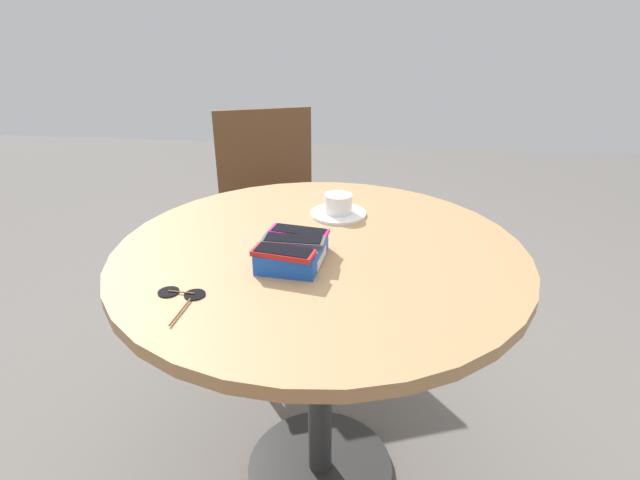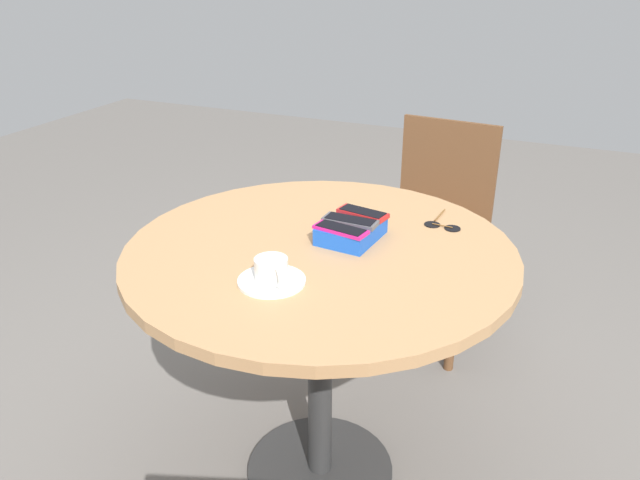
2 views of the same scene
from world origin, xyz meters
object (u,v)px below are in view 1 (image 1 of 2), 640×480
at_px(round_table, 320,292).
at_px(phone_magenta, 299,231).
at_px(phone_gray, 293,241).
at_px(coffee_cup, 338,203).
at_px(chair_near_window, 271,215).
at_px(phone_box, 293,252).
at_px(sunglasses, 181,295).
at_px(phone_red, 283,253).
at_px(saucer, 338,214).

relative_size(round_table, phone_magenta, 6.85).
xyz_separation_m(phone_gray, coffee_cup, (0.29, -0.08, -0.02)).
xyz_separation_m(coffee_cup, chair_near_window, (0.65, 0.34, -0.32)).
height_order(phone_box, coffee_cup, coffee_cup).
bearing_deg(round_table, coffee_cup, -6.61).
bearing_deg(sunglasses, round_table, -44.71).
bearing_deg(phone_red, saucer, -14.46).
bearing_deg(phone_magenta, sunglasses, 138.83).
bearing_deg(phone_magenta, phone_gray, 175.55).
relative_size(round_table, saucer, 6.41).
height_order(phone_box, phone_magenta, phone_magenta).
distance_m(phone_magenta, saucer, 0.25).
xyz_separation_m(phone_box, phone_gray, (0.00, -0.00, 0.03)).
distance_m(phone_magenta, sunglasses, 0.32).
distance_m(phone_box, phone_gray, 0.03).
relative_size(saucer, chair_near_window, 0.17).
bearing_deg(phone_box, chair_near_window, 15.34).
relative_size(phone_red, sunglasses, 1.02).
bearing_deg(chair_near_window, saucer, -152.40).
xyz_separation_m(phone_gray, chair_near_window, (0.94, 0.26, -0.33)).
distance_m(phone_box, phone_red, 0.07).
distance_m(round_table, phone_box, 0.18).
xyz_separation_m(phone_box, phone_magenta, (0.06, -0.01, 0.03)).
height_order(phone_gray, saucer, phone_gray).
height_order(coffee_cup, chair_near_window, chair_near_window).
bearing_deg(saucer, phone_magenta, 162.27).
distance_m(phone_red, sunglasses, 0.23).
bearing_deg(phone_magenta, round_table, -66.32).
distance_m(phone_gray, chair_near_window, 1.04).
xyz_separation_m(phone_magenta, chair_near_window, (0.89, 0.27, -0.33)).
relative_size(phone_red, phone_magenta, 0.98).
bearing_deg(saucer, sunglasses, 149.16).
relative_size(round_table, coffee_cup, 10.79).
xyz_separation_m(phone_box, coffee_cup, (0.30, -0.08, 0.01)).
distance_m(saucer, sunglasses, 0.55).
bearing_deg(saucer, phone_box, 164.52).
xyz_separation_m(saucer, chair_near_window, (0.65, 0.34, -0.29)).
bearing_deg(phone_red, round_table, -24.71).
relative_size(round_table, chair_near_window, 1.10).
bearing_deg(phone_red, sunglasses, 121.75).
xyz_separation_m(phone_box, chair_near_window, (0.95, 0.26, -0.31)).
relative_size(phone_magenta, chair_near_window, 0.16).
relative_size(round_table, phone_gray, 6.93).
height_order(saucer, coffee_cup, coffee_cup).
relative_size(coffee_cup, sunglasses, 0.66).
bearing_deg(chair_near_window, coffee_cup, -152.48).
xyz_separation_m(phone_gray, saucer, (0.29, -0.08, -0.05)).
relative_size(saucer, coffee_cup, 1.68).
bearing_deg(chair_near_window, phone_red, -166.07).
xyz_separation_m(phone_gray, phone_magenta, (0.06, -0.00, -0.00)).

